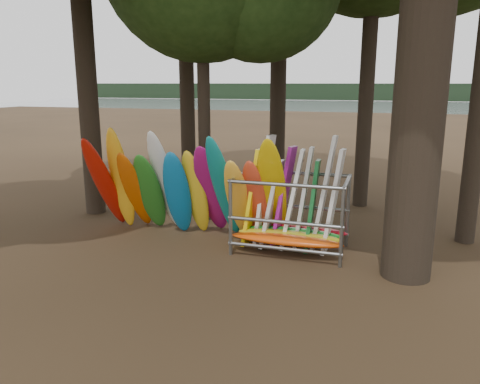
% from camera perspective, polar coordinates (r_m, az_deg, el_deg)
% --- Properties ---
extents(ground, '(120.00, 120.00, 0.00)m').
position_cam_1_polar(ground, '(11.14, -4.35, -8.58)').
color(ground, '#47331E').
rests_on(ground, ground).
extents(lake, '(160.00, 160.00, 0.00)m').
position_cam_1_polar(lake, '(69.81, 14.58, 9.36)').
color(lake, gray).
rests_on(lake, ground).
extents(far_shore, '(160.00, 4.00, 4.00)m').
position_cam_1_polar(far_shore, '(119.66, 16.10, 11.64)').
color(far_shore, black).
rests_on(far_shore, ground).
extents(kayak_row, '(5.60, 2.16, 3.10)m').
position_cam_1_polar(kayak_row, '(12.64, -6.55, 0.22)').
color(kayak_row, '#AE1207').
rests_on(kayak_row, ground).
extents(storage_rack, '(2.77, 1.50, 2.92)m').
position_cam_1_polar(storage_rack, '(11.69, 6.22, -2.81)').
color(storage_rack, slate).
rests_on(storage_rack, ground).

